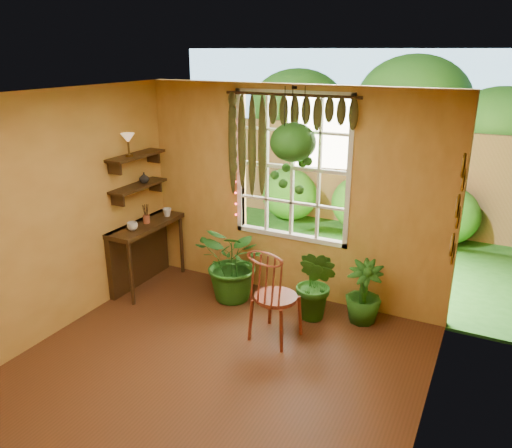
{
  "coord_description": "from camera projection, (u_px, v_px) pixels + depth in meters",
  "views": [
    {
      "loc": [
        2.31,
        -3.32,
        3.08
      ],
      "look_at": [
        0.06,
        1.15,
        1.32
      ],
      "focal_mm": 35.0,
      "sensor_mm": 36.0,
      "label": 1
    }
  ],
  "objects": [
    {
      "name": "floor",
      "position": [
        197.0,
        388.0,
        4.8
      ],
      "size": [
        4.5,
        4.5,
        0.0
      ],
      "primitive_type": "plane",
      "color": "#522B17",
      "rests_on": "ground"
    },
    {
      "name": "ceiling",
      "position": [
        183.0,
        101.0,
        3.9
      ],
      "size": [
        4.5,
        4.5,
        0.0
      ],
      "primitive_type": "plane",
      "rotation": [
        3.14,
        0.0,
        0.0
      ],
      "color": "silver",
      "rests_on": "wall_back"
    },
    {
      "name": "wall_back",
      "position": [
        291.0,
        195.0,
        6.25
      ],
      "size": [
        4.0,
        0.0,
        4.0
      ],
      "primitive_type": "plane",
      "rotation": [
        1.57,
        0.0,
        0.0
      ],
      "color": "gold",
      "rests_on": "floor"
    },
    {
      "name": "wall_left",
      "position": [
        30.0,
        225.0,
        5.2
      ],
      "size": [
        0.0,
        4.5,
        4.5
      ],
      "primitive_type": "plane",
      "rotation": [
        1.57,
        0.0,
        1.57
      ],
      "color": "gold",
      "rests_on": "floor"
    },
    {
      "name": "wall_right",
      "position": [
        429.0,
        310.0,
        3.5
      ],
      "size": [
        0.0,
        4.5,
        4.5
      ],
      "primitive_type": "plane",
      "rotation": [
        1.57,
        0.0,
        -1.57
      ],
      "color": "gold",
      "rests_on": "floor"
    },
    {
      "name": "window",
      "position": [
        293.0,
        167.0,
        6.16
      ],
      "size": [
        1.52,
        0.1,
        1.86
      ],
      "color": "white",
      "rests_on": "wall_back"
    },
    {
      "name": "valance_vine",
      "position": [
        283.0,
        121.0,
        5.9
      ],
      "size": [
        1.7,
        0.12,
        1.1
      ],
      "color": "#32200D",
      "rests_on": "window"
    },
    {
      "name": "string_lights",
      "position": [
        235.0,
        159.0,
        6.39
      ],
      "size": [
        0.03,
        0.03,
        1.54
      ],
      "primitive_type": null,
      "color": "#FF2633",
      "rests_on": "window"
    },
    {
      "name": "wall_plates",
      "position": [
        457.0,
        212.0,
        4.95
      ],
      "size": [
        0.04,
        0.32,
        1.1
      ],
      "primitive_type": null,
      "color": "#FFF5D0",
      "rests_on": "wall_right"
    },
    {
      "name": "counter_ledge",
      "position": [
        141.0,
        246.0,
        6.77
      ],
      "size": [
        0.4,
        1.2,
        0.9
      ],
      "color": "#32200D",
      "rests_on": "floor"
    },
    {
      "name": "shelf_lower",
      "position": [
        138.0,
        186.0,
        6.48
      ],
      "size": [
        0.25,
        0.9,
        0.04
      ],
      "primitive_type": "cube",
      "color": "#32200D",
      "rests_on": "wall_left"
    },
    {
      "name": "shelf_upper",
      "position": [
        136.0,
        156.0,
        6.34
      ],
      "size": [
        0.25,
        0.9,
        0.04
      ],
      "primitive_type": "cube",
      "color": "#32200D",
      "rests_on": "wall_left"
    },
    {
      "name": "backyard",
      "position": [
        391.0,
        143.0,
        10.07
      ],
      "size": [
        14.0,
        10.0,
        12.0
      ],
      "color": "#1E5618",
      "rests_on": "ground"
    },
    {
      "name": "windsor_chair",
      "position": [
        274.0,
        309.0,
        5.5
      ],
      "size": [
        0.54,
        0.56,
        1.28
      ],
      "rotation": [
        0.0,
        0.0,
        -0.14
      ],
      "color": "maroon",
      "rests_on": "floor"
    },
    {
      "name": "potted_plant_left",
      "position": [
        235.0,
        263.0,
        6.33
      ],
      "size": [
        1.14,
        1.07,
        1.03
      ],
      "primitive_type": "imported",
      "rotation": [
        0.0,
        0.0,
        -0.33
      ],
      "color": "#1A4E14",
      "rests_on": "floor"
    },
    {
      "name": "potted_plant_mid",
      "position": [
        316.0,
        285.0,
        5.86
      ],
      "size": [
        0.64,
        0.59,
        0.93
      ],
      "primitive_type": "imported",
      "rotation": [
        0.0,
        0.0,
        -0.43
      ],
      "color": "#1A4E14",
      "rests_on": "floor"
    },
    {
      "name": "potted_plant_right",
      "position": [
        364.0,
        292.0,
        5.86
      ],
      "size": [
        0.49,
        0.49,
        0.76
      ],
      "primitive_type": "imported",
      "rotation": [
        0.0,
        0.0,
        0.17
      ],
      "color": "#1A4E14",
      "rests_on": "floor"
    },
    {
      "name": "hanging_basket",
      "position": [
        293.0,
        148.0,
        5.74
      ],
      "size": [
        0.53,
        0.53,
        1.22
      ],
      "color": "black",
      "rests_on": "ceiling"
    },
    {
      "name": "cup_a",
      "position": [
        132.0,
        226.0,
        6.34
      ],
      "size": [
        0.15,
        0.15,
        0.11
      ],
      "primitive_type": "imported",
      "rotation": [
        0.0,
        0.0,
        -0.13
      ],
      "color": "silver",
      "rests_on": "counter_ledge"
    },
    {
      "name": "cup_b",
      "position": [
        167.0,
        212.0,
        6.87
      ],
      "size": [
        0.16,
        0.16,
        0.11
      ],
      "primitive_type": "imported",
      "rotation": [
        0.0,
        0.0,
        0.32
      ],
      "color": "beige",
      "rests_on": "counter_ledge"
    },
    {
      "name": "brush_jar",
      "position": [
        146.0,
        214.0,
        6.58
      ],
      "size": [
        0.09,
        0.09,
        0.32
      ],
      "color": "#97452C",
      "rests_on": "counter_ledge"
    },
    {
      "name": "shelf_vase",
      "position": [
        144.0,
        178.0,
        6.55
      ],
      "size": [
        0.17,
        0.17,
        0.14
      ],
      "primitive_type": "imported",
      "rotation": [
        0.0,
        0.0,
        0.32
      ],
      "color": "#B2AD99",
      "rests_on": "shelf_lower"
    },
    {
      "name": "tiffany_lamp",
      "position": [
        128.0,
        139.0,
        6.14
      ],
      "size": [
        0.17,
        0.17,
        0.29
      ],
      "color": "brown",
      "rests_on": "shelf_upper"
    }
  ]
}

